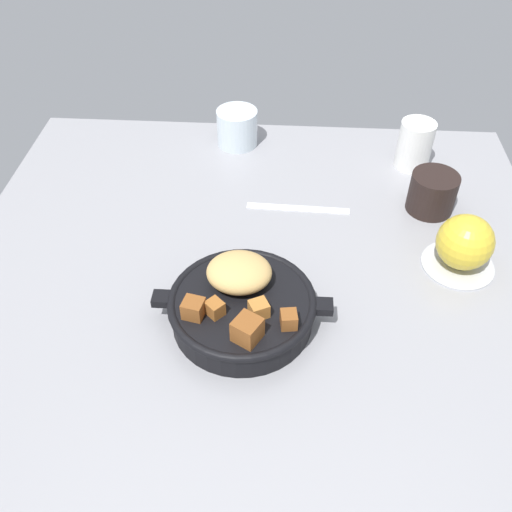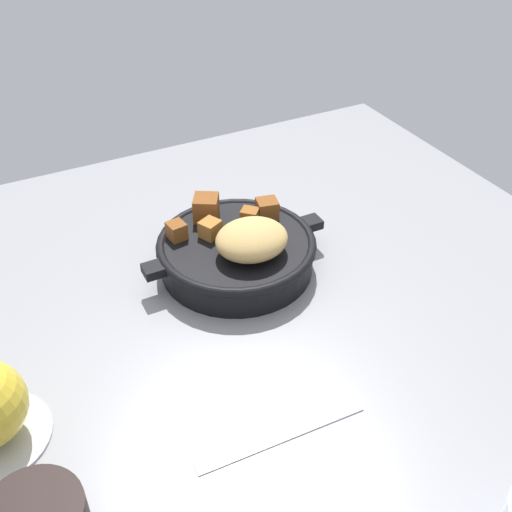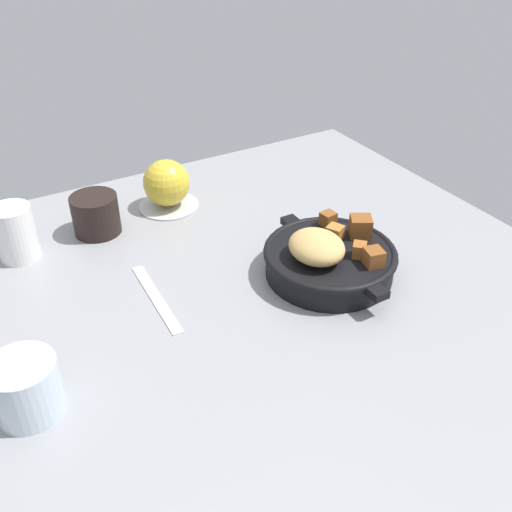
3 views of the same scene
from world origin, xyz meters
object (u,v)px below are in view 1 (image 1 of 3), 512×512
(red_apple, at_px, (465,242))
(water_glass_short, at_px, (237,128))
(cast_iron_skillet, at_px, (242,304))
(butter_knife, at_px, (298,208))
(white_creamer_pitcher, at_px, (415,145))
(coffee_mug_dark, at_px, (432,193))

(red_apple, height_order, water_glass_short, red_apple)
(cast_iron_skillet, bearing_deg, water_glass_short, 95.85)
(butter_knife, xyz_separation_m, white_creamer_pitcher, (0.21, 0.15, 0.04))
(butter_knife, height_order, coffee_mug_dark, coffee_mug_dark)
(butter_knife, bearing_deg, cast_iron_skillet, -104.70)
(water_glass_short, bearing_deg, cast_iron_skillet, -84.15)
(cast_iron_skillet, distance_m, coffee_mug_dark, 0.40)
(cast_iron_skillet, relative_size, water_glass_short, 3.10)
(cast_iron_skillet, xyz_separation_m, red_apple, (0.32, 0.13, 0.02))
(white_creamer_pitcher, relative_size, coffee_mug_dark, 1.14)
(butter_knife, bearing_deg, water_glass_short, 123.15)
(white_creamer_pitcher, height_order, water_glass_short, white_creamer_pitcher)
(butter_knife, distance_m, water_glass_short, 0.24)
(cast_iron_skillet, relative_size, butter_knife, 1.39)
(red_apple, relative_size, butter_knife, 0.48)
(white_creamer_pitcher, distance_m, coffee_mug_dark, 0.13)
(cast_iron_skillet, bearing_deg, coffee_mug_dark, 41.78)
(butter_knife, xyz_separation_m, coffee_mug_dark, (0.22, 0.02, 0.03))
(cast_iron_skillet, height_order, white_creamer_pitcher, white_creamer_pitcher)
(coffee_mug_dark, bearing_deg, white_creamer_pitcher, 95.68)
(butter_knife, xyz_separation_m, water_glass_short, (-0.12, 0.20, 0.03))
(cast_iron_skillet, height_order, red_apple, red_apple)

